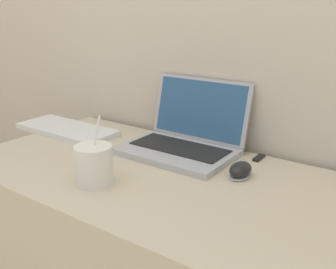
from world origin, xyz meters
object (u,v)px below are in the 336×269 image
at_px(computer_mouse, 240,170).
at_px(usb_stick, 259,158).
at_px(drink_cup, 94,164).
at_px(laptop, 185,137).
at_px(external_keyboard, 67,129).

xyz_separation_m(computer_mouse, usb_stick, (-0.01, 0.15, -0.01)).
bearing_deg(drink_cup, computer_mouse, 41.76).
relative_size(laptop, computer_mouse, 4.01).
relative_size(drink_cup, usb_stick, 3.14).
relative_size(external_keyboard, usb_stick, 6.70).
relative_size(laptop, drink_cup, 1.91).
distance_m(drink_cup, usb_stick, 0.52).
height_order(computer_mouse, external_keyboard, computer_mouse).
bearing_deg(usb_stick, computer_mouse, -86.77).
relative_size(drink_cup, computer_mouse, 2.10).
height_order(laptop, drink_cup, laptop).
height_order(drink_cup, external_keyboard, drink_cup).
height_order(laptop, computer_mouse, laptop).
distance_m(drink_cup, computer_mouse, 0.41).
bearing_deg(laptop, drink_cup, -99.79).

